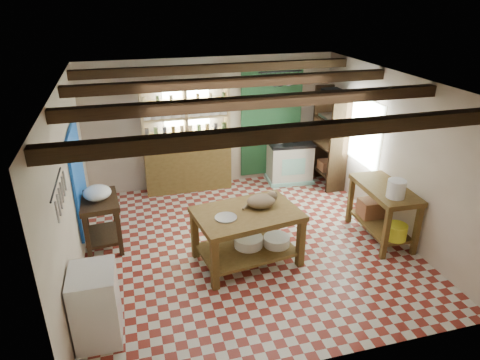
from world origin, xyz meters
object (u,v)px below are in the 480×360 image
object	(u,v)px
stove	(289,162)
right_counter	(382,212)
prep_table	(102,223)
work_table	(247,237)
cat	(261,201)
white_cabinet	(96,305)

from	to	relation	value
stove	right_counter	xyz separation A→B (m)	(0.61, -2.52, 0.02)
right_counter	prep_table	bearing A→B (deg)	170.39
work_table	right_counter	size ratio (longest dim) A/B	1.16
prep_table	stove	bearing A→B (deg)	18.11
stove	right_counter	world-z (taller)	right_counter
right_counter	cat	xyz separation A→B (m)	(-2.06, 0.01, 0.48)
white_cabinet	right_counter	size ratio (longest dim) A/B	0.72
work_table	white_cabinet	world-z (taller)	white_cabinet
stove	prep_table	size ratio (longest dim) A/B	1.07
work_table	right_counter	bearing A→B (deg)	-6.68
stove	prep_table	distance (m)	4.10
work_table	white_cabinet	xyz separation A→B (m)	(-2.10, -1.02, 0.04)
stove	cat	distance (m)	2.94
prep_table	work_table	bearing A→B (deg)	-30.50
right_counter	white_cabinet	bearing A→B (deg)	-163.69
prep_table	white_cabinet	size ratio (longest dim) A/B	0.91
work_table	white_cabinet	distance (m)	2.34
white_cabinet	cat	world-z (taller)	cat
cat	right_counter	bearing A→B (deg)	-18.87
right_counter	work_table	bearing A→B (deg)	-175.83
right_counter	cat	distance (m)	2.11
stove	right_counter	bearing A→B (deg)	-71.63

